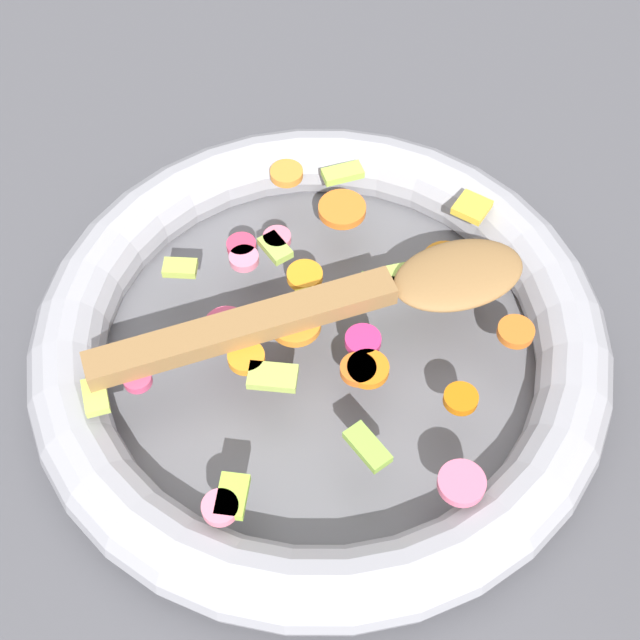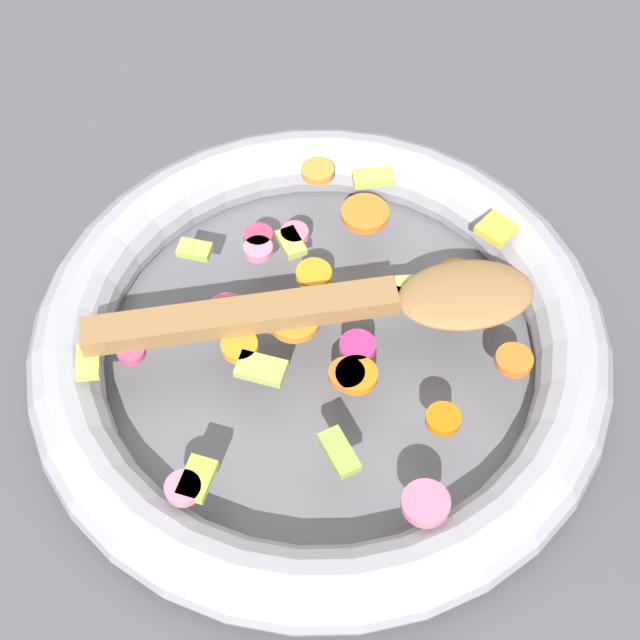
% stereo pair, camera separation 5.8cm
% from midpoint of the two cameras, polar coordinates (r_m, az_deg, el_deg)
% --- Properties ---
extents(ground_plane, '(4.00, 4.00, 0.00)m').
position_cam_midpoint_polar(ground_plane, '(0.62, 2.67, -2.83)').
color(ground_plane, '#4C4C51').
extents(skillet, '(0.39, 0.39, 0.05)m').
position_cam_midpoint_polar(skillet, '(0.60, 2.75, -1.72)').
color(skillet, slate).
rests_on(skillet, ground_plane).
extents(chopped_vegetables, '(0.30, 0.29, 0.01)m').
position_cam_midpoint_polar(chopped_vegetables, '(0.58, 3.64, 0.23)').
color(chopped_vegetables, orange).
rests_on(chopped_vegetables, skillet).
extents(wooden_spoon, '(0.29, 0.06, 0.01)m').
position_cam_midpoint_polar(wooden_spoon, '(0.57, 5.56, 0.90)').
color(wooden_spoon, olive).
rests_on(wooden_spoon, chopped_vegetables).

